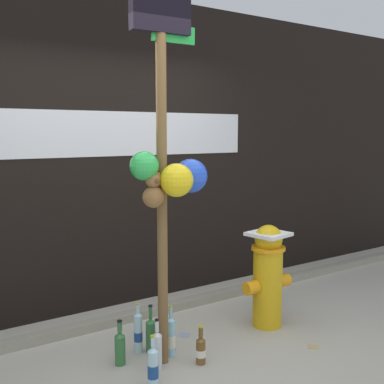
{
  "coord_description": "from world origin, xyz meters",
  "views": [
    {
      "loc": [
        -1.77,
        -2.65,
        1.72
      ],
      "look_at": [
        0.14,
        0.23,
        1.27
      ],
      "focal_mm": 43.67,
      "sensor_mm": 36.0,
      "label": 1
    }
  ],
  "objects_px": {
    "bottle_3": "(201,349)",
    "bottle_4": "(120,347)",
    "bottle_0": "(157,349)",
    "bottle_1": "(151,334)",
    "bottle_6": "(153,367)",
    "fire_hydrant": "(268,274)",
    "bottle_2": "(138,332)",
    "bottle_5": "(171,337)",
    "memorial_post": "(170,150)"
  },
  "relations": [
    {
      "from": "bottle_3",
      "to": "bottle_4",
      "type": "relative_size",
      "value": 0.87
    },
    {
      "from": "bottle_3",
      "to": "bottle_0",
      "type": "bearing_deg",
      "value": 162.3
    },
    {
      "from": "bottle_1",
      "to": "bottle_6",
      "type": "xyz_separation_m",
      "value": [
        -0.22,
        -0.45,
        -0.01
      ]
    },
    {
      "from": "fire_hydrant",
      "to": "bottle_3",
      "type": "relative_size",
      "value": 3.08
    },
    {
      "from": "bottle_2",
      "to": "bottle_5",
      "type": "relative_size",
      "value": 0.99
    },
    {
      "from": "fire_hydrant",
      "to": "bottle_5",
      "type": "distance_m",
      "value": 1.06
    },
    {
      "from": "fire_hydrant",
      "to": "bottle_1",
      "type": "relative_size",
      "value": 2.4
    },
    {
      "from": "bottle_1",
      "to": "bottle_5",
      "type": "relative_size",
      "value": 0.95
    },
    {
      "from": "bottle_0",
      "to": "bottle_2",
      "type": "bearing_deg",
      "value": 87.72
    },
    {
      "from": "fire_hydrant",
      "to": "bottle_1",
      "type": "xyz_separation_m",
      "value": [
        -1.11,
        0.13,
        -0.33
      ]
    },
    {
      "from": "bottle_3",
      "to": "bottle_5",
      "type": "relative_size",
      "value": 0.74
    },
    {
      "from": "memorial_post",
      "to": "bottle_3",
      "type": "height_order",
      "value": "memorial_post"
    },
    {
      "from": "bottle_1",
      "to": "bottle_6",
      "type": "distance_m",
      "value": 0.5
    },
    {
      "from": "bottle_1",
      "to": "bottle_6",
      "type": "relative_size",
      "value": 1.06
    },
    {
      "from": "bottle_5",
      "to": "bottle_6",
      "type": "xyz_separation_m",
      "value": [
        -0.32,
        -0.3,
        -0.02
      ]
    },
    {
      "from": "bottle_0",
      "to": "bottle_1",
      "type": "xyz_separation_m",
      "value": [
        0.1,
        0.28,
        -0.01
      ]
    },
    {
      "from": "bottle_1",
      "to": "fire_hydrant",
      "type": "bearing_deg",
      "value": -6.53
    },
    {
      "from": "bottle_2",
      "to": "bottle_3",
      "type": "relative_size",
      "value": 1.34
    },
    {
      "from": "fire_hydrant",
      "to": "bottle_0",
      "type": "bearing_deg",
      "value": -172.89
    },
    {
      "from": "bottle_0",
      "to": "bottle_5",
      "type": "bearing_deg",
      "value": 34.27
    },
    {
      "from": "memorial_post",
      "to": "bottle_5",
      "type": "xyz_separation_m",
      "value": [
        0.06,
        0.1,
        -1.44
      ]
    },
    {
      "from": "bottle_2",
      "to": "bottle_6",
      "type": "distance_m",
      "value": 0.51
    },
    {
      "from": "fire_hydrant",
      "to": "bottle_2",
      "type": "relative_size",
      "value": 2.3
    },
    {
      "from": "bottle_2",
      "to": "bottle_6",
      "type": "relative_size",
      "value": 1.11
    },
    {
      "from": "bottle_1",
      "to": "bottle_4",
      "type": "relative_size",
      "value": 1.11
    },
    {
      "from": "bottle_2",
      "to": "bottle_1",
      "type": "bearing_deg",
      "value": -30.28
    },
    {
      "from": "bottle_2",
      "to": "bottle_3",
      "type": "bearing_deg",
      "value": -54.74
    },
    {
      "from": "bottle_1",
      "to": "bottle_3",
      "type": "distance_m",
      "value": 0.44
    },
    {
      "from": "memorial_post",
      "to": "bottle_1",
      "type": "distance_m",
      "value": 1.46
    },
    {
      "from": "bottle_0",
      "to": "bottle_4",
      "type": "relative_size",
      "value": 1.13
    },
    {
      "from": "fire_hydrant",
      "to": "bottle_4",
      "type": "relative_size",
      "value": 2.67
    },
    {
      "from": "fire_hydrant",
      "to": "bottle_0",
      "type": "relative_size",
      "value": 2.37
    },
    {
      "from": "bottle_0",
      "to": "bottle_5",
      "type": "relative_size",
      "value": 0.96
    },
    {
      "from": "bottle_4",
      "to": "bottle_5",
      "type": "relative_size",
      "value": 0.85
    },
    {
      "from": "fire_hydrant",
      "to": "bottle_1",
      "type": "bearing_deg",
      "value": 173.47
    },
    {
      "from": "bottle_5",
      "to": "fire_hydrant",
      "type": "bearing_deg",
      "value": 1.04
    },
    {
      "from": "memorial_post",
      "to": "bottle_6",
      "type": "bearing_deg",
      "value": -142.86
    },
    {
      "from": "bottle_2",
      "to": "bottle_5",
      "type": "bearing_deg",
      "value": -47.09
    },
    {
      "from": "memorial_post",
      "to": "bottle_6",
      "type": "relative_size",
      "value": 7.7
    },
    {
      "from": "bottle_4",
      "to": "fire_hydrant",
      "type": "bearing_deg",
      "value": -2.88
    },
    {
      "from": "bottle_3",
      "to": "bottle_1",
      "type": "bearing_deg",
      "value": 119.92
    },
    {
      "from": "bottle_2",
      "to": "bottle_5",
      "type": "height_order",
      "value": "bottle_5"
    },
    {
      "from": "bottle_0",
      "to": "memorial_post",
      "type": "bearing_deg",
      "value": 12.38
    },
    {
      "from": "bottle_1",
      "to": "bottle_5",
      "type": "distance_m",
      "value": 0.17
    },
    {
      "from": "memorial_post",
      "to": "bottle_0",
      "type": "relative_size",
      "value": 7.16
    },
    {
      "from": "memorial_post",
      "to": "bottle_5",
      "type": "relative_size",
      "value": 6.85
    },
    {
      "from": "bottle_1",
      "to": "bottle_3",
      "type": "height_order",
      "value": "bottle_1"
    },
    {
      "from": "bottle_3",
      "to": "bottle_6",
      "type": "xyz_separation_m",
      "value": [
        -0.44,
        -0.07,
        0.02
      ]
    },
    {
      "from": "bottle_5",
      "to": "bottle_3",
      "type": "bearing_deg",
      "value": -62.49
    },
    {
      "from": "bottle_5",
      "to": "bottle_4",
      "type": "bearing_deg",
      "value": 167.05
    }
  ]
}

